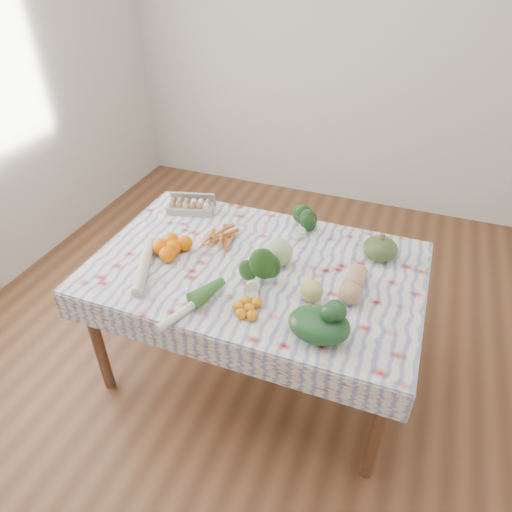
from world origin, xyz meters
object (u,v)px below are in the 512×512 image
kabocha_squash (380,248)px  cabbage (278,252)px  dining_table (256,278)px  egg_carton (190,207)px  grapefruit (312,291)px  butternut_squash (354,284)px

kabocha_squash → cabbage: 0.53m
dining_table → kabocha_squash: kabocha_squash is taller
egg_carton → cabbage: size_ratio=1.88×
kabocha_squash → cabbage: cabbage is taller
dining_table → egg_carton: 0.66m
egg_carton → kabocha_squash: size_ratio=1.54×
cabbage → grapefruit: (0.23, -0.21, -0.02)m
dining_table → cabbage: size_ratio=11.04×
kabocha_squash → grapefruit: size_ratio=1.68×
cabbage → grapefruit: size_ratio=1.37×
kabocha_squash → grapefruit: kabocha_squash is taller
dining_table → cabbage: bearing=27.2°
egg_carton → kabocha_squash: kabocha_squash is taller
grapefruit → kabocha_squash: bearing=61.2°
grapefruit → butternut_squash: bearing=34.1°
kabocha_squash → dining_table: bearing=-153.2°
egg_carton → butternut_squash: (1.05, -0.38, 0.02)m
cabbage → dining_table: bearing=-152.8°
egg_carton → grapefruit: (0.88, -0.50, 0.02)m
egg_carton → kabocha_squash: 1.13m
egg_carton → cabbage: (0.65, -0.29, 0.04)m
egg_carton → grapefruit: bearing=-44.1°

